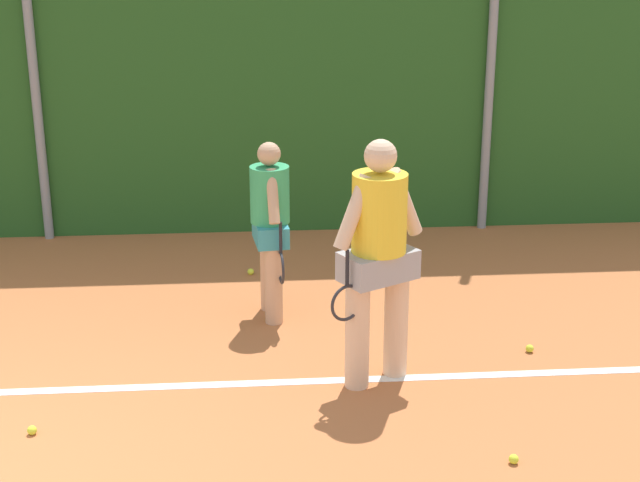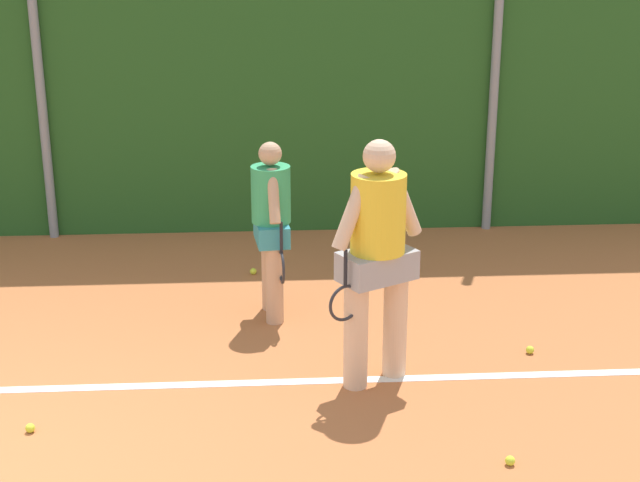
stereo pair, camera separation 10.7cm
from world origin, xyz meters
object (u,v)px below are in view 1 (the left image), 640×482
(player_foreground_near, at_px, (378,250))
(tennis_ball_7, at_px, (514,459))
(tennis_ball_9, at_px, (32,430))
(tennis_ball_8, at_px, (530,348))
(tennis_ball_11, at_px, (251,272))
(player_midcourt, at_px, (270,221))

(player_foreground_near, height_order, tennis_ball_7, player_foreground_near)
(player_foreground_near, bearing_deg, tennis_ball_7, 91.21)
(player_foreground_near, relative_size, tennis_ball_9, 28.81)
(tennis_ball_8, relative_size, tennis_ball_11, 1.00)
(player_midcourt, bearing_deg, tennis_ball_7, 24.24)
(tennis_ball_7, height_order, tennis_ball_8, same)
(player_midcourt, height_order, tennis_ball_11, player_midcourt)
(player_foreground_near, distance_m, player_midcourt, 1.53)
(player_foreground_near, bearing_deg, tennis_ball_9, -14.98)
(tennis_ball_7, bearing_deg, tennis_ball_9, 169.13)
(tennis_ball_9, height_order, tennis_ball_11, same)
(player_foreground_near, relative_size, tennis_ball_7, 28.81)
(player_midcourt, relative_size, tennis_ball_7, 24.14)
(player_foreground_near, xyz_separation_m, tennis_ball_11, (-0.95, 2.35, -1.03))
(tennis_ball_9, relative_size, tennis_ball_11, 1.00)
(tennis_ball_7, distance_m, tennis_ball_11, 3.99)
(player_foreground_near, xyz_separation_m, tennis_ball_9, (-2.49, -0.64, -1.03))
(player_midcourt, height_order, tennis_ball_8, player_midcourt)
(player_midcourt, distance_m, tennis_ball_8, 2.45)
(player_foreground_near, distance_m, tennis_ball_7, 1.79)
(tennis_ball_8, relative_size, tennis_ball_9, 1.00)
(tennis_ball_7, distance_m, tennis_ball_9, 3.29)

